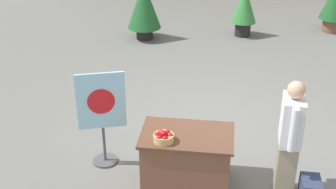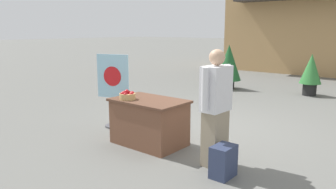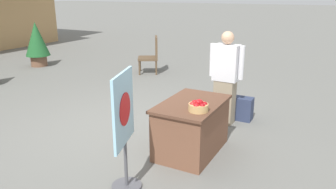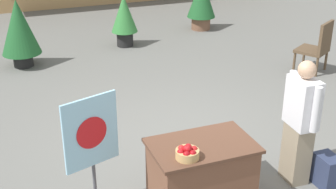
{
  "view_description": "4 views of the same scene",
  "coord_description": "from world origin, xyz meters",
  "px_view_note": "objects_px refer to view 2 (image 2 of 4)",
  "views": [
    {
      "loc": [
        0.16,
        -6.52,
        3.98
      ],
      "look_at": [
        -0.61,
        -0.71,
        0.97
      ],
      "focal_mm": 50.0,
      "sensor_mm": 36.0,
      "label": 1
    },
    {
      "loc": [
        3.25,
        -5.21,
        1.87
      ],
      "look_at": [
        -0.23,
        -0.95,
        0.78
      ],
      "focal_mm": 35.0,
      "sensor_mm": 36.0,
      "label": 2
    },
    {
      "loc": [
        -4.27,
        -3.11,
        2.24
      ],
      "look_at": [
        -0.0,
        -0.85,
        0.72
      ],
      "focal_mm": 35.0,
      "sensor_mm": 36.0,
      "label": 3
    },
    {
      "loc": [
        -2.32,
        -5.57,
        3.47
      ],
      "look_at": [
        -0.35,
        -0.48,
        1.01
      ],
      "focal_mm": 50.0,
      "sensor_mm": 36.0,
      "label": 4
    }
  ],
  "objects_px": {
    "apple_basket": "(127,95)",
    "potted_plant_far_left": "(311,72)",
    "display_table": "(149,122)",
    "poster_board": "(113,86)",
    "backpack": "(223,161)",
    "potted_plant_near_right": "(229,64)",
    "person_visitor": "(216,108)"
  },
  "relations": [
    {
      "from": "apple_basket",
      "to": "potted_plant_far_left",
      "type": "relative_size",
      "value": 0.22
    },
    {
      "from": "display_table",
      "to": "poster_board",
      "type": "relative_size",
      "value": 0.86
    },
    {
      "from": "display_table",
      "to": "backpack",
      "type": "height_order",
      "value": "display_table"
    },
    {
      "from": "apple_basket",
      "to": "potted_plant_near_right",
      "type": "distance_m",
      "value": 5.78
    },
    {
      "from": "potted_plant_far_left",
      "to": "apple_basket",
      "type": "bearing_deg",
      "value": -100.01
    },
    {
      "from": "potted_plant_near_right",
      "to": "potted_plant_far_left",
      "type": "bearing_deg",
      "value": 12.73
    },
    {
      "from": "display_table",
      "to": "person_visitor",
      "type": "distance_m",
      "value": 1.36
    },
    {
      "from": "apple_basket",
      "to": "poster_board",
      "type": "relative_size",
      "value": 0.18
    },
    {
      "from": "display_table",
      "to": "potted_plant_near_right",
      "type": "relative_size",
      "value": 0.86
    },
    {
      "from": "display_table",
      "to": "backpack",
      "type": "relative_size",
      "value": 2.88
    },
    {
      "from": "potted_plant_near_right",
      "to": "potted_plant_far_left",
      "type": "distance_m",
      "value": 2.42
    },
    {
      "from": "person_visitor",
      "to": "display_table",
      "type": "bearing_deg",
      "value": 0.0
    },
    {
      "from": "display_table",
      "to": "poster_board",
      "type": "height_order",
      "value": "poster_board"
    },
    {
      "from": "apple_basket",
      "to": "potted_plant_near_right",
      "type": "relative_size",
      "value": 0.18
    },
    {
      "from": "person_visitor",
      "to": "poster_board",
      "type": "bearing_deg",
      "value": -5.6
    },
    {
      "from": "person_visitor",
      "to": "backpack",
      "type": "distance_m",
      "value": 0.73
    },
    {
      "from": "display_table",
      "to": "backpack",
      "type": "distance_m",
      "value": 1.62
    },
    {
      "from": "potted_plant_near_right",
      "to": "potted_plant_far_left",
      "type": "xyz_separation_m",
      "value": [
        2.36,
        0.53,
        -0.11
      ]
    },
    {
      "from": "backpack",
      "to": "potted_plant_far_left",
      "type": "bearing_deg",
      "value": 96.95
    },
    {
      "from": "potted_plant_far_left",
      "to": "display_table",
      "type": "bearing_deg",
      "value": -97.73
    },
    {
      "from": "poster_board",
      "to": "potted_plant_near_right",
      "type": "xyz_separation_m",
      "value": [
        -0.34,
        5.13,
        0.01
      ]
    },
    {
      "from": "display_table",
      "to": "poster_board",
      "type": "distance_m",
      "value": 1.32
    },
    {
      "from": "potted_plant_far_left",
      "to": "person_visitor",
      "type": "bearing_deg",
      "value": -85.49
    },
    {
      "from": "poster_board",
      "to": "backpack",
      "type": "bearing_deg",
      "value": 59.65
    },
    {
      "from": "display_table",
      "to": "potted_plant_near_right",
      "type": "height_order",
      "value": "potted_plant_near_right"
    },
    {
      "from": "poster_board",
      "to": "apple_basket",
      "type": "bearing_deg",
      "value": 43.32
    },
    {
      "from": "backpack",
      "to": "potted_plant_far_left",
      "type": "height_order",
      "value": "potted_plant_far_left"
    },
    {
      "from": "person_visitor",
      "to": "backpack",
      "type": "bearing_deg",
      "value": 140.67
    },
    {
      "from": "display_table",
      "to": "person_visitor",
      "type": "relative_size",
      "value": 0.75
    },
    {
      "from": "apple_basket",
      "to": "potted_plant_near_right",
      "type": "bearing_deg",
      "value": 102.64
    },
    {
      "from": "potted_plant_far_left",
      "to": "potted_plant_near_right",
      "type": "bearing_deg",
      "value": -167.27
    },
    {
      "from": "poster_board",
      "to": "potted_plant_near_right",
      "type": "bearing_deg",
      "value": 165.99
    }
  ]
}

